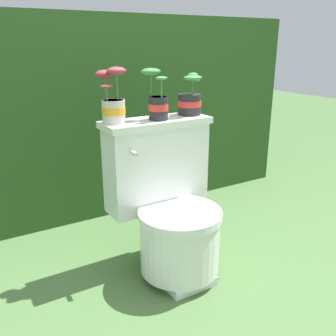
{
  "coord_description": "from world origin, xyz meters",
  "views": [
    {
      "loc": [
        -0.78,
        -1.3,
        1.07
      ],
      "look_at": [
        0.06,
        0.11,
        0.52
      ],
      "focal_mm": 40.0,
      "sensor_mm": 36.0,
      "label": 1
    }
  ],
  "objects_px": {
    "potted_plant_left": "(113,102)",
    "toilet": "(169,205)",
    "potted_plant_middle": "(190,100)",
    "potted_plant_midleft": "(157,101)"
  },
  "relations": [
    {
      "from": "potted_plant_midleft",
      "to": "potted_plant_middle",
      "type": "bearing_deg",
      "value": 8.15
    },
    {
      "from": "potted_plant_left",
      "to": "toilet",
      "type": "bearing_deg",
      "value": -33.2
    },
    {
      "from": "toilet",
      "to": "potted_plant_midleft",
      "type": "distance_m",
      "value": 0.49
    },
    {
      "from": "potted_plant_left",
      "to": "potted_plant_middle",
      "type": "relative_size",
      "value": 1.2
    },
    {
      "from": "toilet",
      "to": "potted_plant_midleft",
      "type": "relative_size",
      "value": 3.14
    },
    {
      "from": "potted_plant_left",
      "to": "potted_plant_middle",
      "type": "distance_m",
      "value": 0.4
    },
    {
      "from": "toilet",
      "to": "potted_plant_midleft",
      "type": "height_order",
      "value": "potted_plant_midleft"
    },
    {
      "from": "potted_plant_middle",
      "to": "potted_plant_midleft",
      "type": "bearing_deg",
      "value": -171.85
    },
    {
      "from": "potted_plant_left",
      "to": "potted_plant_midleft",
      "type": "bearing_deg",
      "value": -9.43
    },
    {
      "from": "potted_plant_left",
      "to": "potted_plant_middle",
      "type": "height_order",
      "value": "potted_plant_left"
    }
  ]
}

